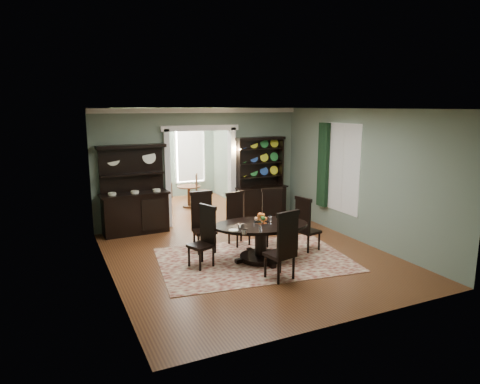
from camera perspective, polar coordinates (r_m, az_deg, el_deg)
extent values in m
cube|color=brown|center=(8.90, 1.42, -8.70)|extent=(5.50, 6.00, 0.01)
cube|color=white|center=(8.36, 1.52, 11.04)|extent=(5.50, 6.00, 0.01)
cube|color=slate|center=(7.71, -17.20, -0.73)|extent=(0.01, 6.00, 3.00)
cube|color=slate|center=(10.01, 15.75, 2.05)|extent=(0.01, 6.00, 3.00)
cube|color=slate|center=(6.02, 14.21, -3.89)|extent=(5.50, 0.01, 3.00)
cube|color=slate|center=(10.77, -14.52, 2.75)|extent=(1.85, 0.01, 3.00)
cube|color=slate|center=(11.96, 2.97, 3.92)|extent=(1.85, 0.01, 3.00)
cube|color=slate|center=(11.13, -5.44, 9.79)|extent=(1.80, 0.01, 0.50)
cube|color=silver|center=(11.08, -5.37, 10.77)|extent=(5.50, 0.10, 0.12)
cube|color=brown|center=(13.15, -7.76, -2.15)|extent=(3.50, 3.50, 0.01)
cube|color=white|center=(12.79, -8.12, 11.05)|extent=(3.50, 3.50, 0.01)
cube|color=slate|center=(12.49, -15.65, 3.84)|extent=(0.01, 3.50, 3.00)
cube|color=slate|center=(13.49, -0.79, 4.79)|extent=(0.01, 3.50, 3.00)
cube|color=slate|center=(14.56, -9.96, 5.10)|extent=(3.50, 0.01, 3.00)
cube|color=silver|center=(14.31, -13.21, 5.07)|extent=(1.05, 0.06, 2.20)
cube|color=silver|center=(14.74, -6.71, 5.47)|extent=(1.05, 0.06, 2.20)
cube|color=silver|center=(11.01, -9.72, 1.81)|extent=(0.14, 0.25, 2.50)
cube|color=silver|center=(11.60, -1.10, 2.46)|extent=(0.14, 0.25, 2.50)
cube|color=silver|center=(11.14, -5.42, 8.51)|extent=(2.08, 0.25, 0.14)
cube|color=white|center=(10.44, 13.61, 3.08)|extent=(0.02, 1.10, 2.00)
cube|color=silver|center=(10.43, 13.54, 3.08)|extent=(0.01, 1.22, 2.12)
cube|color=black|center=(10.93, 11.03, 3.55)|extent=(0.10, 0.35, 2.10)
cube|color=#CB8636|center=(11.47, -0.72, 5.38)|extent=(0.08, 0.05, 0.18)
sphere|color=#FFD88C|center=(11.28, -0.88, 5.69)|extent=(0.07, 0.07, 0.07)
sphere|color=#FFD88C|center=(11.36, 0.05, 5.73)|extent=(0.07, 0.07, 0.07)
cube|color=maroon|center=(8.74, 1.91, -9.00)|extent=(4.05, 2.99, 0.01)
ellipsoid|color=black|center=(8.53, 2.80, -4.44)|extent=(2.12, 1.60, 0.05)
cylinder|color=black|center=(8.54, 2.80, -4.67)|extent=(2.11, 2.11, 0.03)
cylinder|color=black|center=(8.63, 2.78, -6.65)|extent=(0.24, 0.24, 0.66)
cylinder|color=black|center=(8.74, 2.76, -8.71)|extent=(0.84, 0.84, 0.10)
cylinder|color=silver|center=(8.46, 2.84, -4.22)|extent=(0.29, 0.29, 0.05)
cube|color=black|center=(9.11, -4.77, -5.22)|extent=(0.48, 0.46, 0.06)
cube|color=black|center=(9.19, -5.15, -2.53)|extent=(0.46, 0.08, 0.77)
cube|color=black|center=(9.10, -5.20, -0.12)|extent=(0.50, 0.10, 0.08)
cylinder|color=black|center=(8.97, -5.53, -7.02)|extent=(0.05, 0.05, 0.45)
cylinder|color=black|center=(9.06, -3.35, -6.79)|extent=(0.05, 0.05, 0.45)
cylinder|color=black|center=(9.29, -6.11, -6.37)|extent=(0.05, 0.05, 0.45)
cylinder|color=black|center=(9.38, -4.00, -6.15)|extent=(0.05, 0.05, 0.45)
cube|color=black|center=(9.52, -0.11, -4.66)|extent=(0.48, 0.46, 0.05)
cube|color=black|center=(9.58, -0.72, -2.32)|extent=(0.42, 0.11, 0.71)
cube|color=black|center=(9.50, -0.73, -0.20)|extent=(0.46, 0.14, 0.07)
cylinder|color=black|center=(9.37, -0.37, -6.27)|extent=(0.05, 0.05, 0.42)
cylinder|color=black|center=(9.54, 1.26, -5.93)|extent=(0.05, 0.05, 0.42)
cylinder|color=black|center=(9.63, -1.46, -5.78)|extent=(0.05, 0.05, 0.42)
cylinder|color=black|center=(9.80, 0.15, -5.47)|extent=(0.05, 0.05, 0.42)
cube|color=black|center=(9.54, 4.51, -4.50)|extent=(0.55, 0.53, 0.06)
cube|color=black|center=(9.62, 4.29, -1.97)|extent=(0.44, 0.17, 0.75)
cube|color=black|center=(9.54, 4.32, 0.29)|extent=(0.48, 0.20, 0.08)
cylinder|color=black|center=(9.40, 3.68, -6.14)|extent=(0.05, 0.05, 0.44)
cylinder|color=black|center=(9.48, 5.75, -6.03)|extent=(0.05, 0.05, 0.44)
cylinder|color=black|center=(9.73, 3.25, -5.53)|extent=(0.05, 0.05, 0.44)
cylinder|color=black|center=(9.80, 5.26, -5.43)|extent=(0.05, 0.05, 0.44)
cube|color=black|center=(8.28, -5.23, -7.16)|extent=(0.53, 0.54, 0.06)
cube|color=black|center=(8.29, -4.30, -4.47)|extent=(0.19, 0.41, 0.72)
cube|color=black|center=(8.19, -4.34, -1.99)|extent=(0.22, 0.45, 0.07)
cylinder|color=black|center=(8.37, -6.82, -8.51)|extent=(0.05, 0.05, 0.42)
cylinder|color=black|center=(8.13, -5.35, -9.10)|extent=(0.05, 0.05, 0.42)
cylinder|color=black|center=(8.57, -5.07, -8.00)|extent=(0.05, 0.05, 0.42)
cylinder|color=black|center=(8.33, -3.58, -8.55)|extent=(0.05, 0.05, 0.42)
cube|color=black|center=(9.30, 9.11, -5.20)|extent=(0.48, 0.49, 0.05)
cube|color=black|center=(9.08, 8.38, -3.20)|extent=(0.13, 0.42, 0.71)
cube|color=black|center=(8.99, 8.45, -0.95)|extent=(0.16, 0.46, 0.07)
cylinder|color=black|center=(9.37, 10.50, -6.46)|extent=(0.05, 0.05, 0.42)
cylinder|color=black|center=(9.58, 9.05, -6.00)|extent=(0.05, 0.05, 0.42)
cylinder|color=black|center=(9.14, 9.09, -6.87)|extent=(0.05, 0.05, 0.42)
cylinder|color=black|center=(9.36, 7.64, -6.39)|extent=(0.05, 0.05, 0.42)
cube|color=black|center=(7.73, 5.30, -8.29)|extent=(0.53, 0.52, 0.06)
cube|color=black|center=(7.46, 6.37, -5.83)|extent=(0.46, 0.14, 0.77)
cube|color=black|center=(7.36, 6.44, -2.88)|extent=(0.50, 0.17, 0.08)
cylinder|color=black|center=(8.04, 5.37, -9.22)|extent=(0.05, 0.05, 0.46)
cylinder|color=black|center=(7.82, 3.40, -9.79)|extent=(0.05, 0.05, 0.46)
cylinder|color=black|center=(7.80, 7.14, -9.93)|extent=(0.05, 0.05, 0.46)
cylinder|color=black|center=(7.57, 5.16, -10.55)|extent=(0.05, 0.05, 0.46)
cube|color=black|center=(10.70, -13.77, -2.85)|extent=(1.55, 0.59, 0.96)
cube|color=black|center=(10.59, -13.90, -0.23)|extent=(1.65, 0.64, 0.05)
cube|color=black|center=(10.70, -14.26, 3.00)|extent=(1.54, 0.13, 1.13)
cube|color=black|center=(10.62, -14.14, 2.32)|extent=(1.50, 0.32, 0.04)
cube|color=black|center=(10.52, -14.29, 5.92)|extent=(1.64, 0.40, 0.08)
cube|color=black|center=(11.82, 2.85, -1.44)|extent=(1.36, 0.56, 0.86)
cube|color=black|center=(11.73, 2.87, 0.65)|extent=(1.46, 0.62, 0.04)
cube|color=black|center=(11.80, 2.48, 3.94)|extent=(1.33, 0.14, 1.30)
cube|color=black|center=(11.43, -0.20, 3.71)|extent=(0.06, 0.25, 1.33)
cube|color=black|center=(12.02, 5.44, 4.04)|extent=(0.06, 0.25, 1.33)
cube|color=black|center=(11.63, 2.76, 7.13)|extent=(1.45, 0.40, 0.08)
cube|color=black|center=(11.77, 2.67, 2.05)|extent=(1.35, 0.33, 0.03)
cube|color=black|center=(11.71, 2.69, 3.89)|extent=(1.35, 0.33, 0.03)
cube|color=black|center=(11.67, 2.71, 5.74)|extent=(1.35, 0.33, 0.03)
cylinder|color=#592C19|center=(13.12, -6.85, 0.74)|extent=(0.72, 0.72, 0.04)
cylinder|color=#592C19|center=(13.18, -6.82, -0.60)|extent=(0.09, 0.09, 0.63)
cylinder|color=#592C19|center=(13.24, -6.79, -1.89)|extent=(0.39, 0.39, 0.05)
cylinder|color=#592C19|center=(12.85, -9.84, -0.69)|extent=(0.35, 0.35, 0.04)
cube|color=#592C19|center=(12.83, -9.17, 0.31)|extent=(0.07, 0.32, 0.44)
cylinder|color=#592C19|center=(13.00, -10.42, -1.47)|extent=(0.03, 0.03, 0.40)
cylinder|color=#592C19|center=(12.76, -10.29, -1.71)|extent=(0.03, 0.03, 0.40)
cylinder|color=#592C19|center=(13.03, -9.34, -1.41)|extent=(0.03, 0.03, 0.40)
cylinder|color=#592C19|center=(12.79, -9.19, -1.64)|extent=(0.03, 0.03, 0.40)
cylinder|color=#592C19|center=(13.14, -4.94, 0.10)|extent=(0.43, 0.43, 0.04)
cube|color=#592C19|center=(13.10, -5.81, 1.25)|extent=(0.18, 0.37, 0.54)
cylinder|color=#592C19|center=(13.04, -4.29, -1.08)|extent=(0.04, 0.04, 0.49)
cylinder|color=#592C19|center=(13.33, -4.24, -0.80)|extent=(0.04, 0.04, 0.49)
cylinder|color=#592C19|center=(13.05, -5.62, -1.09)|extent=(0.04, 0.04, 0.49)
cylinder|color=#592C19|center=(13.35, -5.54, -0.81)|extent=(0.04, 0.04, 0.49)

